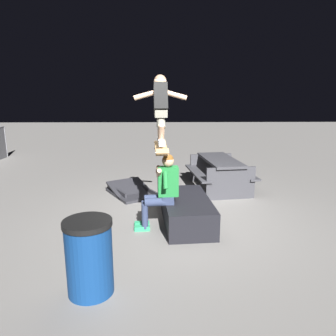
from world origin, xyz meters
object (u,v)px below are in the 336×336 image
Objects in this scene: skateboard at (161,148)px; picnic_table_back at (220,169)px; skater_airborne at (161,106)px; kicker_ramp at (132,192)px; person_sitting_on_ledge at (162,188)px; trash_bin at (89,257)px; ledge_box_main at (187,211)px.

picnic_table_back is at bearing -33.97° from skateboard.
kicker_ramp is (1.66, 0.67, -2.01)m from skater_airborne.
person_sitting_on_ledge is 1.26× the size of skateboard.
skateboard is at bearing -176.92° from skater_airborne.
trash_bin is at bearing 157.60° from skater_airborne.
ledge_box_main is at bearing -146.05° from kicker_ramp.
picnic_table_back is 4.61m from trash_bin.
trash_bin reaches higher than picnic_table_back.
trash_bin is (-1.94, 0.82, -0.93)m from skateboard.
kicker_ramp is at bearing 21.34° from skateboard.
person_sitting_on_ledge is 1.36m from skater_airborne.
ledge_box_main is 1.15× the size of kicker_ramp.
skater_airborne is 0.60× the size of picnic_table_back.
ledge_box_main is 2.37m from trash_bin.
skater_airborne is at bearing 145.25° from picnic_table_back.
skateboard reaches higher than person_sitting_on_ledge.
skateboard is at bearing 4.08° from person_sitting_on_ledge.
skateboard is (0.14, 0.01, 0.66)m from person_sitting_on_ledge.
picnic_table_back reaches higher than ledge_box_main.
picnic_table_back reaches higher than kicker_ramp.
kicker_ramp is (1.72, 0.67, -1.33)m from skateboard.
skater_airborne is at bearing -158.10° from kicker_ramp.
skateboard is 0.92× the size of skater_airborne.
trash_bin is at bearing 156.94° from skateboard.
skateboard is at bearing 146.03° from picnic_table_back.
kicker_ramp is 0.76× the size of picnic_table_back.
skater_airborne is 1.25× the size of trash_bin.
skater_airborne is (0.20, 0.01, 1.35)m from person_sitting_on_ledge.
skater_airborne is 2.93m from picnic_table_back.
ledge_box_main is 1.46× the size of skater_airborne.
kicker_ramp is at bearing 20.12° from person_sitting_on_ledge.
skater_airborne reaches higher than person_sitting_on_ledge.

